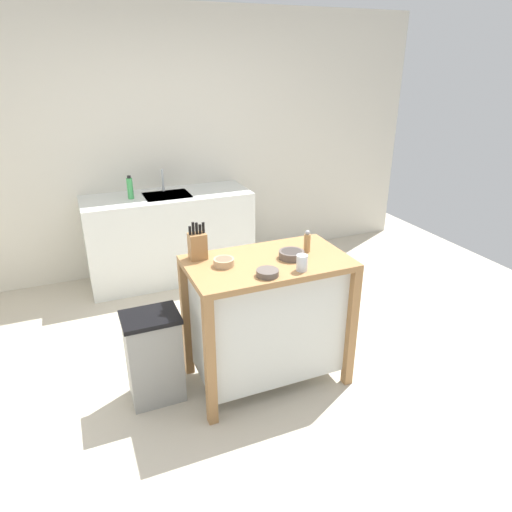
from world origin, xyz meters
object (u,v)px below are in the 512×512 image
bowl_ceramic_wide (268,273)px  sink_faucet (163,180)px  bottle_dish_soap (130,188)px  drinking_cup (302,263)px  pepper_grinder (307,242)px  knife_block (198,245)px  kitchen_island (267,315)px  bowl_stoneware_deep (224,262)px  trash_bin (154,357)px  bowl_ceramic_small (292,254)px

bowl_ceramic_wide → sink_faucet: (-0.14, 2.24, 0.06)m
bottle_dish_soap → sink_faucet: bearing=24.4°
drinking_cup → pepper_grinder: 0.30m
knife_block → kitchen_island: bearing=-26.8°
bowl_stoneware_deep → pepper_grinder: size_ratio=0.86×
pepper_grinder → trash_bin: bearing=176.3°
bowl_stoneware_deep → trash_bin: 0.79m
bowl_ceramic_small → kitchen_island: bearing=170.2°
kitchen_island → knife_block: (-0.41, 0.20, 0.50)m
kitchen_island → knife_block: 0.67m
knife_block → trash_bin: size_ratio=0.39×
bottle_dish_soap → bowl_stoneware_deep: bearing=-81.1°
pepper_grinder → trash_bin: pepper_grinder is taller
pepper_grinder → bowl_ceramic_wide: bearing=-148.9°
bowl_ceramic_wide → trash_bin: 0.96m
pepper_grinder → knife_block: bearing=166.1°
kitchen_island → bottle_dish_soap: bearing=107.1°
knife_block → bowl_ceramic_wide: bearing=-53.2°
knife_block → bowl_ceramic_small: (0.56, -0.23, -0.07)m
drinking_cup → bowl_ceramic_wide: bearing=177.2°
kitchen_island → sink_faucet: sink_faucet is taller
knife_block → bowl_ceramic_small: 0.61m
pepper_grinder → drinking_cup: bearing=-124.4°
drinking_cup → kitchen_island: bearing=120.1°
knife_block → drinking_cup: 0.68m
trash_bin → bottle_dish_soap: 1.91m
bowl_ceramic_wide → trash_bin: bearing=155.3°
bowl_ceramic_small → drinking_cup: 0.20m
knife_block → pepper_grinder: size_ratio=1.64×
bowl_stoneware_deep → bottle_dish_soap: (-0.29, 1.85, 0.05)m
bowl_ceramic_small → bowl_stoneware_deep: 0.45m
knife_block → bottle_dish_soap: 1.69m
bowl_stoneware_deep → drinking_cup: bearing=-31.0°
bowl_ceramic_wide → trash_bin: size_ratio=0.22×
trash_bin → sink_faucet: bearing=74.7°
bowl_ceramic_wide → trash_bin: (-0.67, 0.31, -0.62)m
knife_block → sink_faucet: (0.17, 1.83, -0.01)m
kitchen_island → trash_bin: kitchen_island is taller
bowl_ceramic_wide → trash_bin: bowl_ceramic_wide is taller
bowl_stoneware_deep → kitchen_island: bearing=-6.0°
trash_bin → bottle_dish_soap: (0.19, 1.78, 0.67)m
pepper_grinder → bottle_dish_soap: bottle_dish_soap is taller
kitchen_island → bowl_ceramic_wide: bearing=-114.9°
kitchen_island → bowl_stoneware_deep: bowl_stoneware_deep is taller
knife_block → sink_faucet: bearing=84.8°
bowl_ceramic_small → bowl_stoneware_deep: size_ratio=1.27×
drinking_cup → bowl_stoneware_deep: bearing=149.0°
bowl_stoneware_deep → trash_bin: bearing=171.8°
kitchen_island → bowl_stoneware_deep: size_ratio=8.06×
knife_block → pepper_grinder: 0.72m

